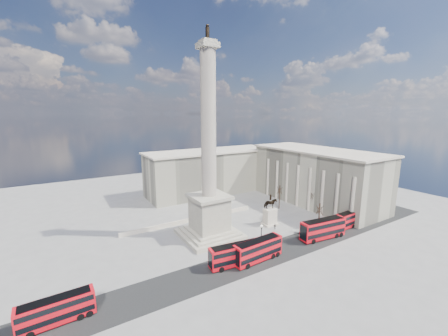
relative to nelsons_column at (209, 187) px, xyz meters
name	(u,v)px	position (x,y,z in m)	size (l,w,h in m)	color
ground	(220,243)	(0.00, -5.00, -12.92)	(180.00, 180.00, 0.00)	gray
asphalt_road	(263,256)	(5.00, -15.00, -12.91)	(120.00, 9.00, 0.01)	#242424
nelsons_column	(209,187)	(0.00, 0.00, 0.00)	(14.00, 14.00, 49.85)	#A9A18C
balustrade_wall	(191,220)	(0.00, 11.00, -12.37)	(40.00, 0.60, 1.10)	beige
building_east	(316,176)	(45.00, 5.00, -3.59)	(19.00, 46.00, 18.60)	beige
building_northeast	(212,171)	(20.00, 35.00, -4.59)	(51.00, 17.00, 16.60)	beige
red_bus_a	(236,254)	(-1.99, -14.89, -10.55)	(11.38, 3.88, 4.52)	red
red_bus_b	(258,250)	(2.98, -15.92, -10.48)	(11.61, 3.28, 4.66)	red
red_bus_c	(323,229)	(23.23, -16.04, -10.31)	(12.52, 4.22, 4.98)	red
red_bus_d	(343,221)	(32.56, -15.13, -10.67)	(10.65, 2.86, 4.29)	red
red_bus_e	(57,310)	(-33.29, -14.41, -10.75)	(10.28, 2.72, 4.14)	red
victorian_lamp	(261,237)	(5.48, -13.76, -8.97)	(0.58, 0.58, 6.71)	black
equestrian_statue	(270,214)	(17.77, -2.50, -9.83)	(4.26, 3.19, 8.80)	beige
bare_tree_near	(320,209)	(24.92, -13.27, -6.26)	(1.93, 1.93, 8.45)	#332319
bare_tree_mid	(313,195)	(36.23, -1.54, -7.37)	(1.86, 1.86, 7.04)	#332319
bare_tree_far	(280,189)	(29.20, 6.11, -6.41)	(2.02, 2.02, 8.26)	#332319
pedestrian_walking	(311,228)	(24.36, -11.50, -11.98)	(0.69, 0.45, 1.88)	black
pedestrian_standing	(326,221)	(31.69, -10.35, -12.13)	(0.76, 0.59, 1.57)	black
pedestrian_crossing	(275,226)	(16.91, -5.62, -12.13)	(0.92, 0.38, 1.57)	black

